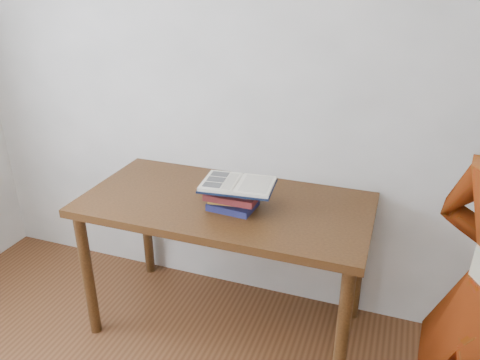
% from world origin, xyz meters
% --- Properties ---
extents(desk, '(1.46, 0.73, 0.78)m').
position_xyz_m(desk, '(0.03, 1.38, 0.68)').
color(desk, '#4D2D13').
rests_on(desk, ground).
extents(book_stack, '(0.26, 0.20, 0.12)m').
position_xyz_m(book_stack, '(0.09, 1.32, 0.84)').
color(book_stack, '#161C44').
rests_on(book_stack, desk).
extents(open_book, '(0.36, 0.27, 0.03)m').
position_xyz_m(open_book, '(0.12, 1.32, 0.92)').
color(open_book, black).
rests_on(open_book, book_stack).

